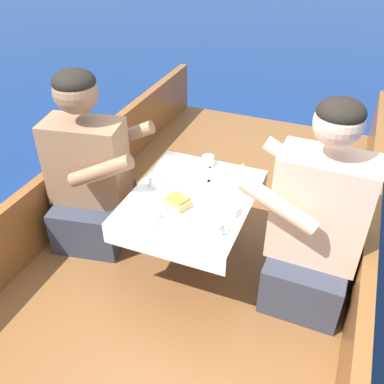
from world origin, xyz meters
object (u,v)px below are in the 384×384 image
at_px(person_starboard, 315,227).
at_px(tin_can, 208,161).
at_px(coffee_cup_port, 156,180).
at_px(coffee_cup_starboard, 216,228).
at_px(person_port, 90,175).
at_px(sandwich, 177,201).

distance_m(person_starboard, tin_can, 0.68).
height_order(person_starboard, tin_can, person_starboard).
distance_m(coffee_cup_port, coffee_cup_starboard, 0.47).
distance_m(person_port, coffee_cup_port, 0.39).
height_order(person_port, coffee_cup_starboard, person_port).
bearing_deg(sandwich, coffee_cup_port, 143.29).
bearing_deg(sandwich, coffee_cup_starboard, -26.05).
xyz_separation_m(coffee_cup_starboard, tin_can, (-0.23, 0.52, -0.00)).
xyz_separation_m(person_starboard, tin_can, (-0.61, 0.28, 0.05)).
xyz_separation_m(sandwich, coffee_cup_port, (-0.17, 0.13, -0.01)).
bearing_deg(person_port, tin_can, 16.00).
bearing_deg(tin_can, person_port, -153.63).
distance_m(coffee_cup_starboard, tin_can, 0.56).
bearing_deg(coffee_cup_port, person_starboard, -0.51).
distance_m(person_port, person_starboard, 1.18).
bearing_deg(tin_can, coffee_cup_starboard, -66.36).
xyz_separation_m(person_starboard, sandwich, (-0.62, -0.12, 0.06)).
xyz_separation_m(coffee_cup_port, coffee_cup_starboard, (0.40, -0.24, 0.01)).
bearing_deg(person_starboard, coffee_cup_port, 0.87).
bearing_deg(coffee_cup_starboard, coffee_cup_port, 149.03).
distance_m(person_starboard, coffee_cup_port, 0.79).
xyz_separation_m(person_port, person_starboard, (1.18, -0.00, 0.01)).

